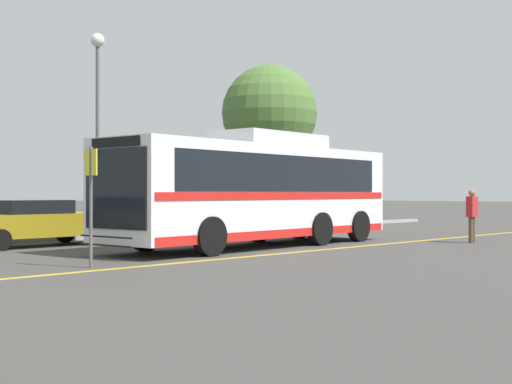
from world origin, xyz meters
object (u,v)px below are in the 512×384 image
at_px(parked_car_3, 298,213).
at_px(tree_2, 270,113).
at_px(parked_car_2, 208,217).
at_px(pedestrian_0, 472,212).
at_px(transit_bus, 256,189).
at_px(bus_stop_sign, 91,192).
at_px(parked_car_1, 35,222).
at_px(street_lamp, 98,92).

height_order(parked_car_3, tree_2, tree_2).
relative_size(parked_car_2, tree_2, 0.58).
bearing_deg(pedestrian_0, parked_car_3, 76.17).
height_order(parked_car_2, parked_car_3, parked_car_3).
height_order(transit_bus, parked_car_2, transit_bus).
distance_m(parked_car_3, bus_stop_sign, 15.72).
xyz_separation_m(parked_car_3, tree_2, (2.17, 3.64, 4.67)).
relative_size(bus_stop_sign, tree_2, 0.33).
xyz_separation_m(bus_stop_sign, tree_2, (16.46, 10.13, 3.78)).
height_order(transit_bus, parked_car_1, transit_bus).
bearing_deg(tree_2, parked_car_1, -165.31).
relative_size(parked_car_2, street_lamp, 0.60).
bearing_deg(street_lamp, bus_stop_sign, -124.15).
height_order(transit_bus, tree_2, tree_2).
bearing_deg(parked_car_1, transit_bus, 42.98).
relative_size(street_lamp, tree_2, 0.97).
bearing_deg(pedestrian_0, street_lamp, 115.74).
xyz_separation_m(parked_car_1, street_lamp, (4.10, 2.91, 4.58)).
xyz_separation_m(bus_stop_sign, street_lamp, (6.31, 9.30, 3.68)).
bearing_deg(parked_car_2, parked_car_1, 86.86).
bearing_deg(parked_car_3, parked_car_1, 87.39).
xyz_separation_m(parked_car_1, tree_2, (14.25, 3.74, 4.68)).
distance_m(parked_car_3, street_lamp, 9.62).
distance_m(parked_car_2, bus_stop_sign, 11.35).
relative_size(parked_car_3, pedestrian_0, 2.39).
bearing_deg(parked_car_1, parked_car_3, 89.36).
relative_size(parked_car_1, tree_2, 0.64).
distance_m(transit_bus, parked_car_2, 5.53).
height_order(parked_car_2, street_lamp, street_lamp).
xyz_separation_m(transit_bus, parked_car_2, (2.47, 4.84, -1.00)).
relative_size(transit_bus, parked_car_1, 2.23).
height_order(parked_car_1, street_lamp, street_lamp).
bearing_deg(transit_bus, tree_2, -53.04).
bearing_deg(pedestrian_0, parked_car_2, 108.18).
height_order(parked_car_1, bus_stop_sign, bus_stop_sign).
height_order(parked_car_1, tree_2, tree_2).
distance_m(street_lamp, tree_2, 10.18).
xyz_separation_m(pedestrian_0, bus_stop_sign, (-12.64, 2.20, 0.65)).
bearing_deg(street_lamp, transit_bus, -86.47).
xyz_separation_m(parked_car_2, pedestrian_0, (3.39, -8.72, 0.27)).
bearing_deg(tree_2, parked_car_2, -153.37).
xyz_separation_m(parked_car_3, street_lamp, (-7.98, 2.81, 4.57)).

